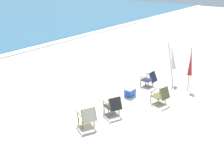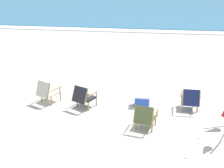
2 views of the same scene
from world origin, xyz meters
TOP-DOWN VIEW (x-y plane):
  - ground_plane at (0.00, 0.00)m, footprint 80.00×80.00m
  - surf_band at (0.00, 12.23)m, footprint 80.00×1.10m
  - beach_chair_back_right at (-1.75, 1.08)m, footprint 0.83×0.89m
  - beach_chair_back_left at (1.67, 1.32)m, footprint 0.61×0.74m
  - beach_chair_far_center at (0.26, -0.03)m, footprint 0.72×0.81m
  - beach_chair_front_left at (-3.04, 1.32)m, footprint 0.82×0.86m
  - cooler_box at (0.14, 1.48)m, footprint 0.49×0.35m

SIDE VIEW (x-z plane):
  - ground_plane at x=0.00m, z-range 0.00..0.00m
  - surf_band at x=0.00m, z-range 0.00..0.06m
  - cooler_box at x=0.14m, z-range 0.00..0.40m
  - beach_chair_back_left at x=1.67m, z-range 0.03..0.83m
  - beach_chair_back_right at x=-1.75m, z-range 0.03..0.83m
  - beach_chair_far_center at x=0.26m, z-range 0.02..0.83m
  - beach_chair_front_left at x=-3.04m, z-range 0.02..0.84m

